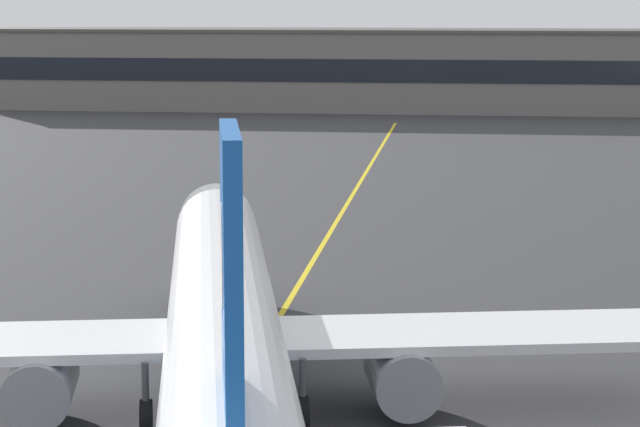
% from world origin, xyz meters
% --- Properties ---
extents(taxiway_centreline, '(2.57, 179.99, 0.01)m').
position_xyz_m(taxiway_centreline, '(0.00, 30.00, 0.00)').
color(taxiway_centreline, yellow).
rests_on(taxiway_centreline, ground).
extents(airliner_foreground, '(32.29, 41.15, 11.65)m').
position_xyz_m(airliner_foreground, '(0.40, 12.13, 3.37)').
color(airliner_foreground, white).
rests_on(airliner_foreground, ground).
extents(terminal_building, '(117.36, 12.40, 10.23)m').
position_xyz_m(terminal_building, '(3.69, 136.56, 5.12)').
color(terminal_building, slate).
rests_on(terminal_building, ground).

